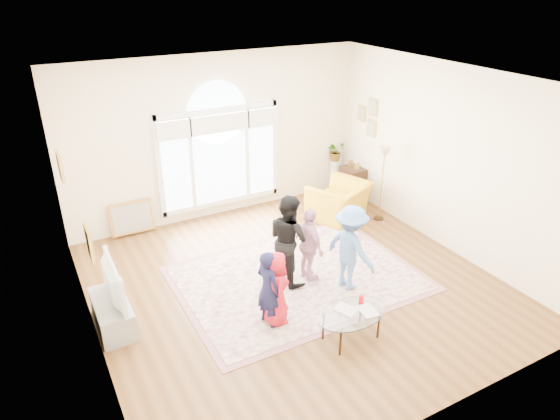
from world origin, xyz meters
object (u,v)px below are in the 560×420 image
tv_console (113,314)px  armchair (339,201)px  area_rug (298,278)px  television (108,283)px  coffee_table (352,314)px

tv_console → armchair: 4.92m
armchair → area_rug: bearing=16.4°
television → tv_console: bearing=180.0°
television → coffee_table: bearing=-33.0°
area_rug → armchair: size_ratio=3.24×
coffee_table → armchair: armchair is taller
area_rug → coffee_table: size_ratio=3.40×
television → armchair: bearing=15.9°
area_rug → armchair: 2.45m
tv_console → television: size_ratio=0.96×
tv_console → coffee_table: (2.77, -1.79, 0.19)m
tv_console → armchair: armchair is taller
television → armchair: size_ratio=0.93×
area_rug → armchair: (1.86, 1.55, 0.35)m
coffee_table → armchair: bearing=54.6°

